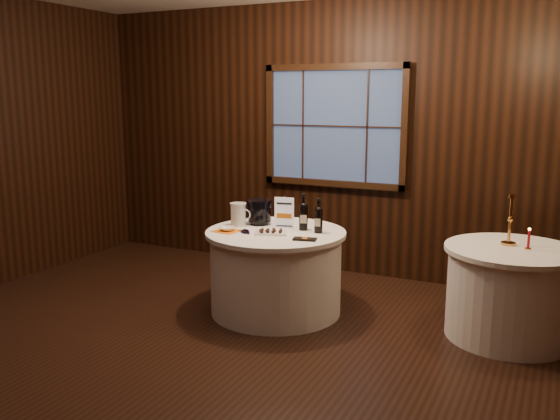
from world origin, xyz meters
The scene contains 16 objects.
ground centered at (0.00, 0.00, 0.00)m, with size 6.00×6.00×0.00m, color black.
back_wall centered at (0.00, 2.48, 1.54)m, with size 6.00×0.10×3.00m.
main_table centered at (0.00, 1.00, 0.39)m, with size 1.28×1.28×0.77m.
side_table centered at (2.00, 1.30, 0.39)m, with size 1.08×1.08×0.77m.
sign_stand centered at (0.01, 1.16, 0.87)m, with size 0.18×0.12×0.30m.
port_bottle_left centered at (0.21, 1.15, 0.92)m, with size 0.08×0.09×0.34m.
port_bottle_right centered at (0.38, 1.10, 0.91)m, with size 0.08×0.08×0.32m.
ice_bucket centered at (-0.26, 1.19, 0.90)m, with size 0.23×0.23×0.24m.
chocolate_plate centered at (0.01, 0.88, 0.79)m, with size 0.33×0.29×0.04m.
chocolate_box centered at (0.38, 0.80, 0.78)m, with size 0.20×0.10×0.02m, color black.
grape_bunch centered at (-0.20, 0.81, 0.79)m, with size 0.16×0.10×0.04m.
glass_pitcher centered at (-0.41, 1.04, 0.88)m, with size 0.20×0.15×0.22m.
orange_napkin centered at (-0.39, 0.80, 0.77)m, with size 0.22×0.22×0.00m, color orange.
cracker_bowl centered at (-0.39, 0.80, 0.79)m, with size 0.14×0.14×0.03m, color white.
brass_candlestick centered at (1.96, 1.39, 0.92)m, with size 0.12×0.12×0.43m.
red_candle centered at (2.11, 1.29, 0.84)m, with size 0.05×0.05×0.18m.
Camera 1 is at (2.33, -3.71, 1.99)m, focal length 38.00 mm.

